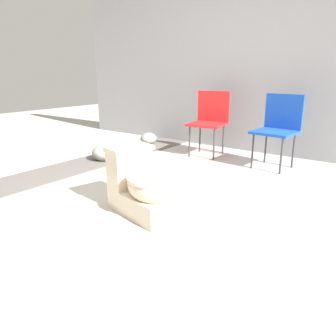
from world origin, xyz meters
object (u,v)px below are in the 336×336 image
Objects in this scene: boulder_near at (148,139)px; boulder_far at (105,153)px; toilet at (145,187)px; folding_chair_left at (210,116)px; folding_chair_middle at (279,123)px.

boulder_far is (0.19, -1.07, 0.02)m from boulder_near.
toilet is 2.09× the size of boulder_far.
boulder_far is at bearing -80.12° from boulder_near.
folding_chair_left is at bearing 51.14° from boulder_far.
toilet is at bearing 8.26° from folding_chair_left.
folding_chair_left is at bearing 119.72° from toilet.
toilet is at bearing -50.77° from boulder_near.
folding_chair_left is 1.00× the size of folding_chair_middle.
folding_chair_left is 2.49× the size of boulder_far.
boulder_far is at bearing -46.34° from folding_chair_left.
boulder_near is (-1.62, 1.99, -0.13)m from toilet.
boulder_far is (-1.44, 0.92, -0.12)m from toilet.
folding_chair_middle reaches higher than boulder_near.
folding_chair_middle is 2.71× the size of boulder_near.
folding_chair_left is at bearing -88.88° from folding_chair_middle.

